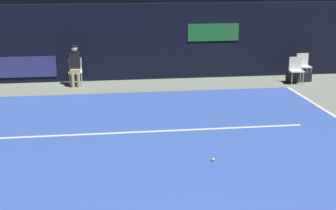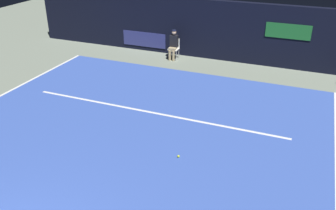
{
  "view_description": "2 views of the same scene",
  "coord_description": "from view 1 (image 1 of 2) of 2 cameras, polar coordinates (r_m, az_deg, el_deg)",
  "views": [
    {
      "loc": [
        -0.51,
        -4.02,
        3.74
      ],
      "look_at": [
        1.0,
        6.67,
        0.78
      ],
      "focal_mm": 53.41,
      "sensor_mm": 36.0,
      "label": 1
    },
    {
      "loc": [
        4.41,
        -2.33,
        5.5
      ],
      "look_at": [
        1.06,
        5.91,
        1.06
      ],
      "focal_mm": 38.83,
      "sensor_mm": 36.0,
      "label": 2
    }
  ],
  "objects": [
    {
      "name": "courtside_chair_near",
      "position": [
        18.09,
        15.2,
        4.48
      ],
      "size": [
        0.45,
        0.42,
        0.88
      ],
      "color": "white",
      "rests_on": "ground"
    },
    {
      "name": "back_wall",
      "position": [
        17.31,
        -6.31,
        7.12
      ],
      "size": [
        17.34,
        0.33,
        2.6
      ],
      "color": "black",
      "rests_on": "ground"
    },
    {
      "name": "line_service",
      "position": [
        11.78,
        -5.13,
        -3.17
      ],
      "size": [
        8.72,
        0.1,
        0.01
      ],
      "primitive_type": "cube",
      "color": "white",
      "rests_on": "court_surface"
    },
    {
      "name": "court_surface",
      "position": [
        9.8,
        -4.47,
        -7.11
      ],
      "size": [
        11.18,
        12.06,
        0.01
      ],
      "primitive_type": "cube",
      "color": "#3856B2",
      "rests_on": "ground"
    },
    {
      "name": "equipment_bag",
      "position": [
        17.62,
        14.69,
        3.1
      ],
      "size": [
        0.89,
        0.49,
        0.32
      ],
      "primitive_type": "cube",
      "rotation": [
        0.0,
        0.0,
        0.21
      ],
      "color": "black",
      "rests_on": "ground"
    },
    {
      "name": "line_judge_on_chair",
      "position": [
        16.64,
        -10.56,
        4.49
      ],
      "size": [
        0.45,
        0.53,
        1.32
      ],
      "color": "white",
      "rests_on": "ground"
    },
    {
      "name": "ground_plane",
      "position": [
        9.81,
        -4.47,
        -7.14
      ],
      "size": [
        34.22,
        34.22,
        0.0
      ],
      "primitive_type": "plane",
      "color": "gray"
    },
    {
      "name": "courtside_chair_far",
      "position": [
        17.26,
        14.41,
        4.04
      ],
      "size": [
        0.49,
        0.46,
        0.88
      ],
      "color": "white",
      "rests_on": "ground"
    },
    {
      "name": "tennis_ball",
      "position": [
        10.08,
        5.16,
        -6.23
      ],
      "size": [
        0.07,
        0.07,
        0.07
      ],
      "primitive_type": "sphere",
      "color": "#CCE033",
      "rests_on": "court_surface"
    }
  ]
}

